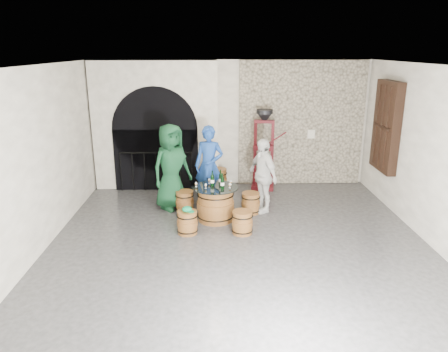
{
  "coord_description": "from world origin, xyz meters",
  "views": [
    {
      "loc": [
        -0.45,
        -6.84,
        3.48
      ],
      "look_at": [
        -0.25,
        1.16,
        1.05
      ],
      "focal_mm": 34.0,
      "sensor_mm": 36.0,
      "label": 1
    }
  ],
  "objects_px": {
    "barrel_stool_near_left": "(187,222)",
    "person_blue": "(209,166)",
    "wine_bottle_center": "(222,182)",
    "side_barrel": "(218,181)",
    "barrel_table": "(216,204)",
    "barrel_stool_far": "(210,196)",
    "barrel_stool_near_right": "(242,222)",
    "barrel_stool_left": "(185,201)",
    "corking_press": "(264,144)",
    "person_white": "(263,175)",
    "wine_bottle_left": "(212,180)",
    "barrel_stool_right": "(251,203)",
    "wine_bottle_right": "(221,179)",
    "person_green": "(171,167)"
  },
  "relations": [
    {
      "from": "person_white",
      "to": "wine_bottle_right",
      "type": "bearing_deg",
      "value": -96.01
    },
    {
      "from": "barrel_stool_near_right",
      "to": "wine_bottle_center",
      "type": "distance_m",
      "value": 0.94
    },
    {
      "from": "wine_bottle_right",
      "to": "barrel_stool_left",
      "type": "bearing_deg",
      "value": 154.89
    },
    {
      "from": "barrel_stool_near_left",
      "to": "side_barrel",
      "type": "relative_size",
      "value": 0.76
    },
    {
      "from": "person_green",
      "to": "person_white",
      "type": "height_order",
      "value": "person_green"
    },
    {
      "from": "wine_bottle_center",
      "to": "side_barrel",
      "type": "distance_m",
      "value": 1.98
    },
    {
      "from": "person_blue",
      "to": "person_white",
      "type": "distance_m",
      "value": 1.27
    },
    {
      "from": "barrel_stool_far",
      "to": "side_barrel",
      "type": "xyz_separation_m",
      "value": [
        0.19,
        0.95,
        0.07
      ]
    },
    {
      "from": "wine_bottle_center",
      "to": "person_blue",
      "type": "bearing_deg",
      "value": 104.24
    },
    {
      "from": "barrel_stool_near_right",
      "to": "wine_bottle_left",
      "type": "bearing_deg",
      "value": 126.96
    },
    {
      "from": "barrel_stool_far",
      "to": "barrel_stool_right",
      "type": "xyz_separation_m",
      "value": [
        0.89,
        -0.47,
        0.0
      ]
    },
    {
      "from": "barrel_stool_left",
      "to": "corking_press",
      "type": "bearing_deg",
      "value": 38.91
    },
    {
      "from": "person_white",
      "to": "barrel_stool_near_right",
      "type": "bearing_deg",
      "value": -50.14
    },
    {
      "from": "barrel_stool_right",
      "to": "person_blue",
      "type": "xyz_separation_m",
      "value": [
        -0.91,
        0.62,
        0.68
      ]
    },
    {
      "from": "barrel_stool_far",
      "to": "wine_bottle_center",
      "type": "height_order",
      "value": "wine_bottle_center"
    },
    {
      "from": "barrel_stool_far",
      "to": "wine_bottle_right",
      "type": "bearing_deg",
      "value": -71.93
    },
    {
      "from": "barrel_table",
      "to": "side_barrel",
      "type": "distance_m",
      "value": 1.8
    },
    {
      "from": "barrel_table",
      "to": "corking_press",
      "type": "xyz_separation_m",
      "value": [
        1.22,
        2.06,
        0.82
      ]
    },
    {
      "from": "wine_bottle_center",
      "to": "corking_press",
      "type": "height_order",
      "value": "corking_press"
    },
    {
      "from": "person_white",
      "to": "corking_press",
      "type": "bearing_deg",
      "value": 145.87
    },
    {
      "from": "barrel_table",
      "to": "wine_bottle_right",
      "type": "bearing_deg",
      "value": 55.54
    },
    {
      "from": "barrel_stool_right",
      "to": "person_blue",
      "type": "distance_m",
      "value": 1.29
    },
    {
      "from": "wine_bottle_left",
      "to": "side_barrel",
      "type": "height_order",
      "value": "wine_bottle_left"
    },
    {
      "from": "wine_bottle_center",
      "to": "barrel_stool_far",
      "type": "bearing_deg",
      "value": 105.19
    },
    {
      "from": "barrel_stool_near_left",
      "to": "wine_bottle_center",
      "type": "relative_size",
      "value": 1.42
    },
    {
      "from": "barrel_stool_near_left",
      "to": "person_blue",
      "type": "xyz_separation_m",
      "value": [
        0.41,
        1.66,
        0.68
      ]
    },
    {
      "from": "barrel_stool_near_left",
      "to": "side_barrel",
      "type": "xyz_separation_m",
      "value": [
        0.62,
        2.46,
        0.07
      ]
    },
    {
      "from": "barrel_stool_far",
      "to": "person_green",
      "type": "relative_size",
      "value": 0.24
    },
    {
      "from": "barrel_stool_far",
      "to": "wine_bottle_right",
      "type": "height_order",
      "value": "wine_bottle_right"
    },
    {
      "from": "person_blue",
      "to": "wine_bottle_center",
      "type": "xyz_separation_m",
      "value": [
        0.28,
        -1.1,
        -0.05
      ]
    },
    {
      "from": "barrel_stool_far",
      "to": "barrel_stool_near_right",
      "type": "relative_size",
      "value": 1.0
    },
    {
      "from": "wine_bottle_center",
      "to": "wine_bottle_right",
      "type": "height_order",
      "value": "same"
    },
    {
      "from": "barrel_table",
      "to": "barrel_stool_far",
      "type": "distance_m",
      "value": 0.87
    },
    {
      "from": "barrel_stool_left",
      "to": "person_blue",
      "type": "xyz_separation_m",
      "value": [
        0.54,
        0.47,
        0.68
      ]
    },
    {
      "from": "person_blue",
      "to": "barrel_stool_near_left",
      "type": "bearing_deg",
      "value": -89.39
    },
    {
      "from": "barrel_stool_right",
      "to": "side_barrel",
      "type": "relative_size",
      "value": 0.76
    },
    {
      "from": "barrel_table",
      "to": "barrel_stool_far",
      "type": "height_order",
      "value": "barrel_table"
    },
    {
      "from": "wine_bottle_left",
      "to": "wine_bottle_right",
      "type": "bearing_deg",
      "value": 23.35
    },
    {
      "from": "person_green",
      "to": "corking_press",
      "type": "height_order",
      "value": "corking_press"
    },
    {
      "from": "person_white",
      "to": "wine_bottle_center",
      "type": "bearing_deg",
      "value": -82.31
    },
    {
      "from": "barrel_stool_left",
      "to": "barrel_stool_far",
      "type": "relative_size",
      "value": 1.0
    },
    {
      "from": "barrel_table",
      "to": "person_green",
      "type": "bearing_deg",
      "value": 142.21
    },
    {
      "from": "barrel_stool_near_left",
      "to": "person_blue",
      "type": "bearing_deg",
      "value": 75.99
    },
    {
      "from": "wine_bottle_right",
      "to": "side_barrel",
      "type": "relative_size",
      "value": 0.53
    },
    {
      "from": "barrel_stool_near_right",
      "to": "person_blue",
      "type": "xyz_separation_m",
      "value": [
        -0.65,
        1.69,
        0.68
      ]
    },
    {
      "from": "barrel_table",
      "to": "barrel_stool_left",
      "type": "relative_size",
      "value": 2.04
    },
    {
      "from": "wine_bottle_right",
      "to": "wine_bottle_center",
      "type": "bearing_deg",
      "value": -82.82
    },
    {
      "from": "barrel_stool_far",
      "to": "wine_bottle_left",
      "type": "height_order",
      "value": "wine_bottle_left"
    },
    {
      "from": "person_white",
      "to": "wine_bottle_center",
      "type": "height_order",
      "value": "person_white"
    },
    {
      "from": "barrel_table",
      "to": "corking_press",
      "type": "distance_m",
      "value": 2.53
    }
  ]
}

